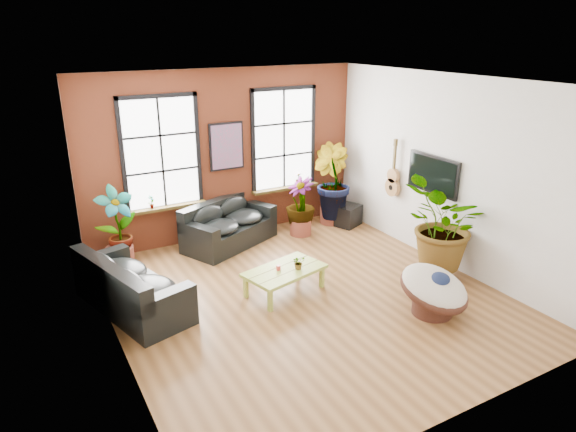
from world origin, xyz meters
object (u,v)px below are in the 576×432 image
sofa_left (129,287)px  coffee_table (285,272)px  papasan_chair (434,289)px  sofa_back (227,225)px

sofa_left → coffee_table: bearing=-121.6°
papasan_chair → sofa_back: bearing=88.7°
sofa_left → papasan_chair: bearing=-136.3°
sofa_back → sofa_left: (-2.40, -1.74, -0.01)m
sofa_back → sofa_left: size_ratio=0.91×
sofa_left → coffee_table: sofa_left is taller
sofa_back → sofa_left: bearing=-168.4°
sofa_back → papasan_chair: sofa_back is taller
coffee_table → papasan_chair: papasan_chair is taller
sofa_back → papasan_chair: 4.50m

